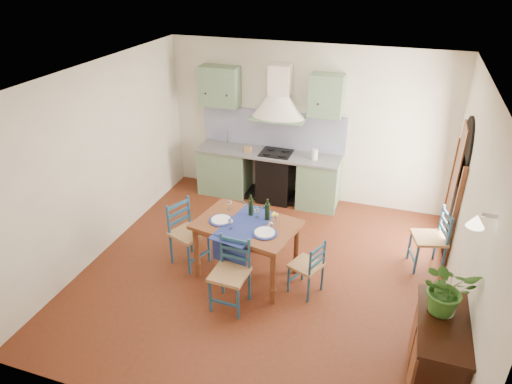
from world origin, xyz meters
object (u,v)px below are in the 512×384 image
sideboard (437,354)px  dining_table (247,230)px  chair_near (231,273)px  potted_plant (447,289)px

sideboard → dining_table: bearing=153.6°
dining_table → chair_near: size_ratio=1.54×
dining_table → sideboard: (2.46, -1.22, -0.25)m
potted_plant → sideboard: bearing=-81.8°
sideboard → potted_plant: bearing=98.2°
dining_table → sideboard: 2.76m
dining_table → chair_near: dining_table is taller
chair_near → sideboard: size_ratio=0.91×
dining_table → sideboard: dining_table is taller
potted_plant → chair_near: bearing=170.2°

